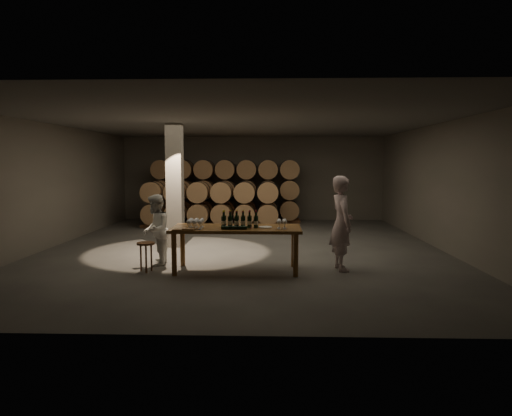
{
  "coord_description": "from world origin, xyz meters",
  "views": [
    {
      "loc": [
        0.69,
        -11.59,
        2.19
      ],
      "look_at": [
        0.34,
        -0.58,
        1.1
      ],
      "focal_mm": 32.0,
      "sensor_mm": 36.0,
      "label": 1
    }
  ],
  "objects_px": {
    "tasting_table": "(236,232)",
    "person_woman": "(156,230)",
    "notebook_near": "(189,229)",
    "person_man": "(342,223)",
    "stool": "(146,248)",
    "plate": "(265,227)",
    "bottle_cluster": "(240,221)"
  },
  "relations": [
    {
      "from": "notebook_near",
      "to": "person_man",
      "type": "bearing_deg",
      "value": 21.2
    },
    {
      "from": "tasting_table",
      "to": "bottle_cluster",
      "type": "relative_size",
      "value": 3.54
    },
    {
      "from": "tasting_table",
      "to": "person_woman",
      "type": "bearing_deg",
      "value": 165.07
    },
    {
      "from": "person_man",
      "to": "person_woman",
      "type": "xyz_separation_m",
      "value": [
        -3.91,
        0.3,
        -0.2
      ]
    },
    {
      "from": "person_woman",
      "to": "bottle_cluster",
      "type": "bearing_deg",
      "value": 70.95
    },
    {
      "from": "tasting_table",
      "to": "notebook_near",
      "type": "relative_size",
      "value": 10.97
    },
    {
      "from": "notebook_near",
      "to": "stool",
      "type": "relative_size",
      "value": 0.4
    },
    {
      "from": "notebook_near",
      "to": "person_woman",
      "type": "relative_size",
      "value": 0.16
    },
    {
      "from": "person_woman",
      "to": "stool",
      "type": "bearing_deg",
      "value": -9.01
    },
    {
      "from": "bottle_cluster",
      "to": "stool",
      "type": "height_order",
      "value": "bottle_cluster"
    },
    {
      "from": "notebook_near",
      "to": "stool",
      "type": "bearing_deg",
      "value": 173.27
    },
    {
      "from": "person_woman",
      "to": "plate",
      "type": "bearing_deg",
      "value": 73.85
    },
    {
      "from": "plate",
      "to": "person_man",
      "type": "height_order",
      "value": "person_man"
    },
    {
      "from": "notebook_near",
      "to": "person_man",
      "type": "height_order",
      "value": "person_man"
    },
    {
      "from": "person_man",
      "to": "tasting_table",
      "type": "bearing_deg",
      "value": 85.5
    },
    {
      "from": "person_man",
      "to": "person_woman",
      "type": "distance_m",
      "value": 3.92
    },
    {
      "from": "tasting_table",
      "to": "notebook_near",
      "type": "bearing_deg",
      "value": -155.12
    },
    {
      "from": "notebook_near",
      "to": "person_woman",
      "type": "xyz_separation_m",
      "value": [
        -0.88,
        0.88,
        -0.15
      ]
    },
    {
      "from": "person_man",
      "to": "notebook_near",
      "type": "bearing_deg",
      "value": 91.77
    },
    {
      "from": "plate",
      "to": "person_man",
      "type": "bearing_deg",
      "value": 7.61
    },
    {
      "from": "plate",
      "to": "person_man",
      "type": "relative_size",
      "value": 0.14
    },
    {
      "from": "bottle_cluster",
      "to": "person_woman",
      "type": "bearing_deg",
      "value": 165.03
    },
    {
      "from": "plate",
      "to": "person_man",
      "type": "xyz_separation_m",
      "value": [
        1.55,
        0.21,
        0.06
      ]
    },
    {
      "from": "stool",
      "to": "person_man",
      "type": "distance_m",
      "value": 4.0
    },
    {
      "from": "stool",
      "to": "plate",
      "type": "bearing_deg",
      "value": 2.15
    },
    {
      "from": "stool",
      "to": "person_man",
      "type": "xyz_separation_m",
      "value": [
        3.96,
        0.3,
        0.48
      ]
    },
    {
      "from": "plate",
      "to": "notebook_near",
      "type": "height_order",
      "value": "notebook_near"
    },
    {
      "from": "tasting_table",
      "to": "bottle_cluster",
      "type": "bearing_deg",
      "value": -15.94
    },
    {
      "from": "tasting_table",
      "to": "notebook_near",
      "type": "distance_m",
      "value": 0.98
    },
    {
      "from": "tasting_table",
      "to": "person_woman",
      "type": "relative_size",
      "value": 1.7
    },
    {
      "from": "bottle_cluster",
      "to": "notebook_near",
      "type": "xyz_separation_m",
      "value": [
        -0.96,
        -0.39,
        -0.11
      ]
    },
    {
      "from": "bottle_cluster",
      "to": "notebook_near",
      "type": "distance_m",
      "value": 1.04
    }
  ]
}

